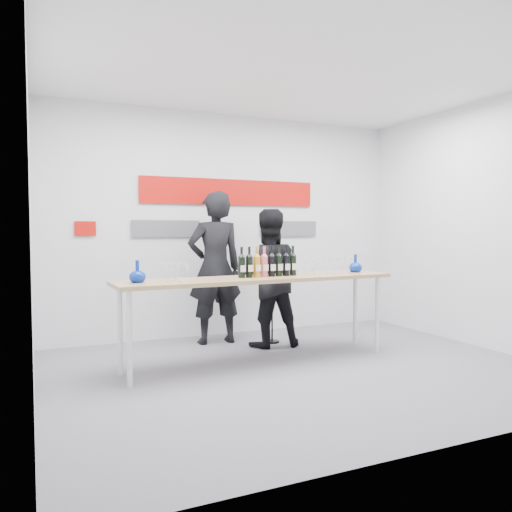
# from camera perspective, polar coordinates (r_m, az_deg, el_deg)

# --- Properties ---
(ground) EXTENTS (5.00, 5.00, 0.00)m
(ground) POSITION_cam_1_polar(r_m,az_deg,el_deg) (5.27, 5.15, -12.80)
(ground) COLOR slate
(ground) RESTS_ON ground
(back_wall) EXTENTS (5.00, 0.04, 3.00)m
(back_wall) POSITION_cam_1_polar(r_m,az_deg,el_deg) (6.89, -2.99, 3.54)
(back_wall) COLOR silver
(back_wall) RESTS_ON ground
(signage) EXTENTS (3.38, 0.02, 0.79)m
(signage) POSITION_cam_1_polar(r_m,az_deg,el_deg) (6.85, -3.34, 6.11)
(signage) COLOR #BA0E08
(signage) RESTS_ON back_wall
(tasting_table) EXTENTS (3.12, 0.76, 0.93)m
(tasting_table) POSITION_cam_1_polar(r_m,az_deg,el_deg) (5.36, 0.44, -3.16)
(tasting_table) COLOR tan
(tasting_table) RESTS_ON ground
(wine_bottles) EXTENTS (0.71, 0.11, 0.33)m
(wine_bottles) POSITION_cam_1_polar(r_m,az_deg,el_deg) (5.39, 1.37, -0.62)
(wine_bottles) COLOR black
(wine_bottles) RESTS_ON tasting_table
(decanter_left) EXTENTS (0.16, 0.16, 0.21)m
(decanter_left) POSITION_cam_1_polar(r_m,az_deg,el_deg) (4.92, -13.41, -1.72)
(decanter_left) COLOR #082893
(decanter_left) RESTS_ON tasting_table
(decanter_right) EXTENTS (0.16, 0.16, 0.21)m
(decanter_right) POSITION_cam_1_polar(r_m,az_deg,el_deg) (6.09, 11.29, -0.81)
(decanter_right) COLOR #082893
(decanter_right) RESTS_ON tasting_table
(glasses_left) EXTENTS (0.27, 0.23, 0.18)m
(glasses_left) POSITION_cam_1_polar(r_m,az_deg,el_deg) (4.97, -9.37, -1.81)
(glasses_left) COLOR silver
(glasses_left) RESTS_ON tasting_table
(glasses_right) EXTENTS (0.57, 0.25, 0.18)m
(glasses_right) POSITION_cam_1_polar(r_m,az_deg,el_deg) (5.81, 8.24, -1.11)
(glasses_right) COLOR silver
(glasses_right) RESTS_ON tasting_table
(presenter_left) EXTENTS (0.71, 0.48, 1.92)m
(presenter_left) POSITION_cam_1_polar(r_m,az_deg,el_deg) (6.30, -4.72, -1.34)
(presenter_left) COLOR black
(presenter_left) RESTS_ON ground
(presenter_right) EXTENTS (0.91, 0.75, 1.69)m
(presenter_right) POSITION_cam_1_polar(r_m,az_deg,el_deg) (6.13, 1.32, -2.53)
(presenter_right) COLOR black
(presenter_right) RESTS_ON ground
(mic_stand) EXTENTS (0.18, 0.18, 1.58)m
(mic_stand) POSITION_cam_1_polar(r_m,az_deg,el_deg) (6.36, 1.87, -5.61)
(mic_stand) COLOR black
(mic_stand) RESTS_ON ground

